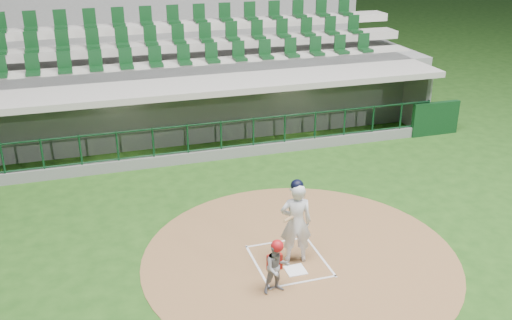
{
  "coord_description": "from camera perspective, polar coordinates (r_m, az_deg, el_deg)",
  "views": [
    {
      "loc": [
        -3.96,
        -10.52,
        7.11
      ],
      "look_at": [
        0.12,
        2.6,
        1.3
      ],
      "focal_mm": 40.0,
      "sensor_mm": 36.0,
      "label": 1
    }
  ],
  "objects": [
    {
      "name": "batter",
      "position": [
        12.58,
        4.01,
        -6.15
      ],
      "size": [
        0.93,
        0.94,
        2.0
      ],
      "color": "silver",
      "rests_on": "dirt_circle"
    },
    {
      "name": "batter_box_chalk",
      "position": [
        13.05,
        3.33,
        -10.03
      ],
      "size": [
        1.55,
        1.8,
        0.01
      ],
      "color": "white",
      "rests_on": "ground"
    },
    {
      "name": "dugout_structure",
      "position": [
        19.74,
        -4.65,
        4.71
      ],
      "size": [
        16.4,
        3.7,
        3.0
      ],
      "color": "slate",
      "rests_on": "ground"
    },
    {
      "name": "ground",
      "position": [
        13.3,
        2.88,
        -9.42
      ],
      "size": [
        120.0,
        120.0,
        0.0
      ],
      "primitive_type": "plane",
      "color": "#1D4313",
      "rests_on": "ground"
    },
    {
      "name": "dirt_circle",
      "position": [
        13.23,
        4.42,
        -9.62
      ],
      "size": [
        7.2,
        7.2,
        0.01
      ],
      "primitive_type": "cylinder",
      "color": "brown",
      "rests_on": "ground"
    },
    {
      "name": "catcher",
      "position": [
        11.78,
        2.09,
        -10.58
      ],
      "size": [
        0.58,
        0.46,
        1.21
      ],
      "color": "gray",
      "rests_on": "dirt_circle"
    },
    {
      "name": "home_plate",
      "position": [
        12.74,
        3.97,
        -10.94
      ],
      "size": [
        0.43,
        0.43,
        0.02
      ],
      "primitive_type": "cube",
      "color": "white",
      "rests_on": "dirt_circle"
    },
    {
      "name": "seating_deck",
      "position": [
        22.52,
        -6.64,
        8.14
      ],
      "size": [
        17.0,
        6.72,
        5.15
      ],
      "color": "slate",
      "rests_on": "ground"
    }
  ]
}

